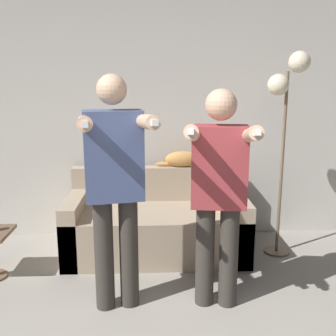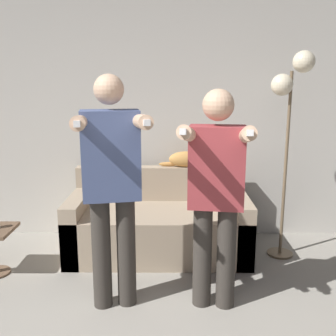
{
  "view_description": "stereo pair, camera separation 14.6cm",
  "coord_description": "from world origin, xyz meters",
  "px_view_note": "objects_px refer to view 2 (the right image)",
  "views": [
    {
      "loc": [
        0.02,
        -1.26,
        1.66
      ],
      "look_at": [
        0.14,
        1.9,
        0.96
      ],
      "focal_mm": 42.0,
      "sensor_mm": 36.0,
      "label": 1
    },
    {
      "loc": [
        0.17,
        -1.26,
        1.66
      ],
      "look_at": [
        0.14,
        1.9,
        0.96
      ],
      "focal_mm": 42.0,
      "sensor_mm": 36.0,
      "label": 2
    }
  ],
  "objects_px": {
    "couch": "(159,225)",
    "person_left": "(112,179)",
    "person_right": "(216,187)",
    "cat": "(188,158)",
    "floor_lamp": "(291,96)"
  },
  "relations": [
    {
      "from": "floor_lamp",
      "to": "cat",
      "type": "bearing_deg",
      "value": 157.33
    },
    {
      "from": "person_right",
      "to": "floor_lamp",
      "type": "xyz_separation_m",
      "value": [
        0.76,
        0.9,
        0.6
      ]
    },
    {
      "from": "person_right",
      "to": "cat",
      "type": "relative_size",
      "value": 3.29
    },
    {
      "from": "couch",
      "to": "person_left",
      "type": "bearing_deg",
      "value": -107.31
    },
    {
      "from": "person_left",
      "to": "floor_lamp",
      "type": "height_order",
      "value": "floor_lamp"
    },
    {
      "from": "couch",
      "to": "person_left",
      "type": "distance_m",
      "value": 1.24
    },
    {
      "from": "couch",
      "to": "person_right",
      "type": "height_order",
      "value": "person_right"
    },
    {
      "from": "floor_lamp",
      "to": "person_right",
      "type": "bearing_deg",
      "value": -130.05
    },
    {
      "from": "person_left",
      "to": "person_right",
      "type": "height_order",
      "value": "person_left"
    },
    {
      "from": "person_left",
      "to": "cat",
      "type": "bearing_deg",
      "value": 54.78
    },
    {
      "from": "couch",
      "to": "floor_lamp",
      "type": "bearing_deg",
      "value": -2.95
    },
    {
      "from": "couch",
      "to": "person_left",
      "type": "relative_size",
      "value": 1.0
    },
    {
      "from": "person_left",
      "to": "cat",
      "type": "relative_size",
      "value": 3.48
    },
    {
      "from": "couch",
      "to": "cat",
      "type": "relative_size",
      "value": 3.5
    },
    {
      "from": "couch",
      "to": "floor_lamp",
      "type": "distance_m",
      "value": 1.74
    }
  ]
}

